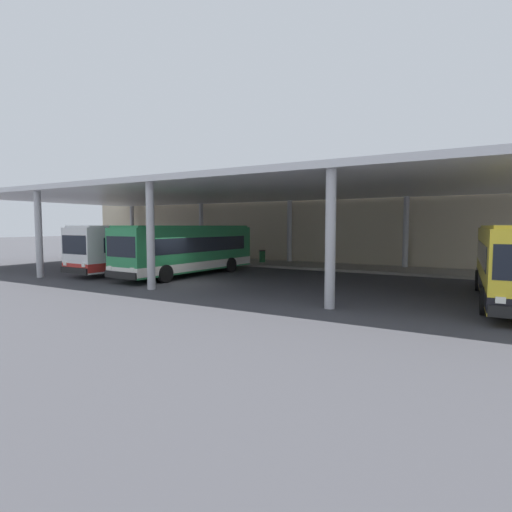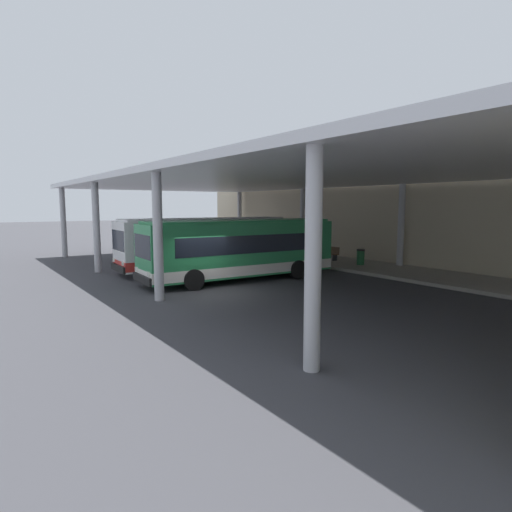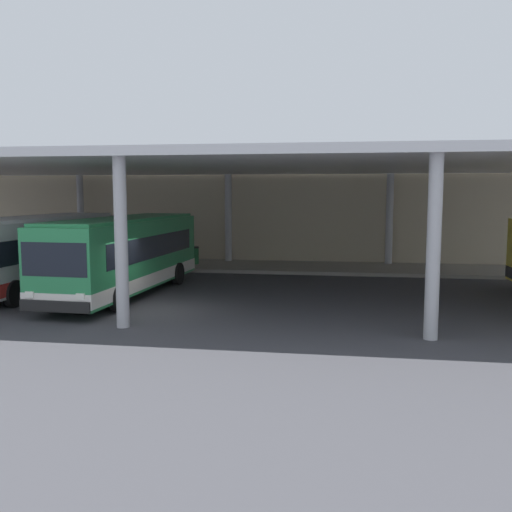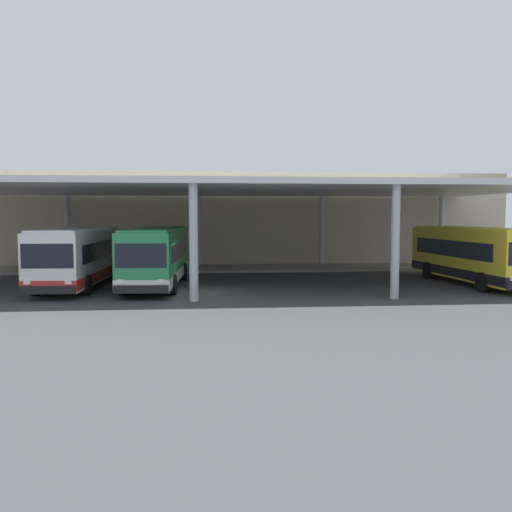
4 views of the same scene
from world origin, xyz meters
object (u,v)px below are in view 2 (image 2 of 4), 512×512
bus_nearest_bay (205,243)px  trash_bin (361,257)px  bus_second_bay (240,249)px  bench_waiting (328,253)px

bus_nearest_bay → trash_bin: bearing=61.5°
bus_nearest_bay → bus_second_bay: (4.15, -0.18, 0.00)m
bench_waiting → trash_bin: size_ratio=1.84×
bus_nearest_bay → trash_bin: 9.82m
bus_second_bay → trash_bin: bus_second_bay is taller
trash_bin → bench_waiting: bearing=177.0°
bus_nearest_bay → bus_second_bay: size_ratio=1.00×
bench_waiting → trash_bin: 3.04m
bus_nearest_bay → trash_bin: (4.66, 8.59, -0.98)m
bus_nearest_bay → bench_waiting: 8.96m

